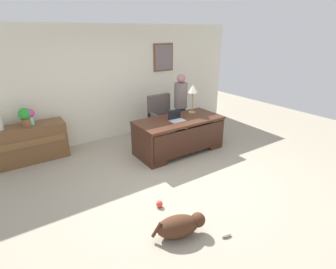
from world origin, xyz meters
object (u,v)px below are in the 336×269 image
desk_lamp (193,91)px  dog_toy_ball (159,204)px  desk (180,134)px  vase_with_flowers (30,115)px  dog_toy_bone (226,235)px  laptop (176,118)px  potted_plant (25,116)px  person_standing (181,105)px  armchair (163,120)px  credenza (27,144)px  dog_lying (180,226)px

desk_lamp → dog_toy_ball: 2.88m
desk → vase_with_flowers: (-2.70, 1.37, 0.55)m
vase_with_flowers → dog_toy_bone: (1.63, -3.87, -0.94)m
laptop → potted_plant: bearing=152.6°
person_standing → dog_toy_bone: person_standing is taller
armchair → credenza: bearing=170.3°
laptop → vase_with_flowers: bearing=151.7°
vase_with_flowers → armchair: bearing=-10.3°
credenza → laptop: 3.11m
person_standing → dog_toy_ball: bearing=-132.8°
potted_plant → dog_toy_ball: bearing=-64.8°
dog_lying → desk_lamp: bearing=48.4°
credenza → desk_lamp: desk_lamp is taller
potted_plant → dog_lying: bearing=-70.5°
desk → credenza: bearing=154.4°
dog_toy_bone → credenza: bearing=114.9°
laptop → dog_toy_bone: bearing=-111.2°
credenza → dog_lying: 3.74m
desk → potted_plant: potted_plant is taller
desk → dog_toy_ball: 2.10m
person_standing → potted_plant: person_standing is taller
armchair → potted_plant: (-2.91, 0.51, 0.49)m
laptop → vase_with_flowers: (-2.59, 1.39, 0.15)m
dog_toy_ball → vase_with_flowers: bearing=113.6°
laptop → dog_toy_ball: bearing=-133.1°
armchair → dog_lying: armchair is taller
vase_with_flowers → dog_toy_bone: vase_with_flowers is taller
desk_lamp → potted_plant: desk_lamp is taller
dog_lying → potted_plant: potted_plant is taller
dog_toy_ball → dog_toy_bone: (0.39, -1.04, -0.03)m
dog_toy_bone → dog_toy_ball: bearing=110.6°
desk → armchair: armchair is taller
desk → potted_plant: bearing=153.8°
desk → person_standing: size_ratio=1.21×
armchair → desk_lamp: (0.41, -0.64, 0.79)m
laptop → desk_lamp: bearing=20.6°
person_standing → laptop: 1.04m
person_standing → potted_plant: 3.44m
laptop → dog_toy_ball: size_ratio=3.05×
potted_plant → laptop: bearing=-27.4°
person_standing → dog_lying: bearing=-126.7°
credenza → vase_with_flowers: bearing=0.5°
credenza → desk: bearing=-25.6°
dog_lying → vase_with_flowers: bearing=108.1°
armchair → potted_plant: potted_plant is taller
potted_plant → dog_toy_ball: potted_plant is taller
laptop → dog_toy_ball: 2.12m
vase_with_flowers → person_standing: bearing=-10.7°
potted_plant → desk_lamp: bearing=-19.1°
desk → desk_lamp: (0.53, 0.22, 0.86)m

